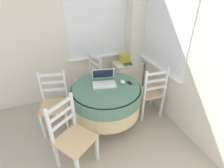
{
  "coord_description": "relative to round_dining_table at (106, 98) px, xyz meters",
  "views": [
    {
      "loc": [
        0.09,
        -0.18,
        2.04
      ],
      "look_at": [
        0.93,
        1.97,
        0.66
      ],
      "focal_mm": 28.0,
      "sensor_mm": 36.0,
      "label": 1
    }
  ],
  "objects": [
    {
      "name": "corner_room_shell",
      "position": [
        0.25,
        -0.02,
        0.73
      ],
      "size": [
        4.1,
        4.75,
        2.55
      ],
      "color": "silver",
      "rests_on": "ground_plane"
    },
    {
      "name": "dining_chair_camera_near",
      "position": [
        -0.6,
        -0.48,
        -0.1
      ],
      "size": [
        0.56,
        0.56,
        0.92
      ],
      "color": "tan",
      "rests_on": "ground_plane"
    },
    {
      "name": "book_on_cabinet",
      "position": [
        0.7,
        0.82,
        0.11
      ],
      "size": [
        0.16,
        0.26,
        0.02
      ],
      "color": "#3F3F44",
      "rests_on": "corner_cabinet"
    },
    {
      "name": "laptop",
      "position": [
        0.0,
        0.1,
        0.23
      ],
      "size": [
        0.39,
        0.37,
        0.2
      ],
      "color": "white",
      "rests_on": "round_dining_table"
    },
    {
      "name": "computer_mouse",
      "position": [
        0.26,
        0.0,
        0.21
      ],
      "size": [
        0.06,
        0.1,
        0.05
      ],
      "color": "white",
      "rests_on": "round_dining_table"
    },
    {
      "name": "round_dining_table",
      "position": [
        0.0,
        0.0,
        0.0
      ],
      "size": [
        1.02,
        1.02,
        0.73
      ],
      "color": "#4C3D2D",
      "rests_on": "ground_plane"
    },
    {
      "name": "dining_chair_near_right_window",
      "position": [
        0.77,
        0.01,
        -0.1
      ],
      "size": [
        0.43,
        0.42,
        0.92
      ],
      "color": "tan",
      "rests_on": "ground_plane"
    },
    {
      "name": "cell_phone",
      "position": [
        0.35,
        -0.03,
        0.19
      ],
      "size": [
        0.07,
        0.11,
        0.01
      ],
      "color": "#2D2D33",
      "rests_on": "round_dining_table"
    },
    {
      "name": "corner_cabinet",
      "position": [
        0.75,
        0.85,
        -0.22
      ],
      "size": [
        0.56,
        0.4,
        0.65
      ],
      "color": "silver",
      "rests_on": "ground_plane"
    },
    {
      "name": "dining_chair_near_back_window",
      "position": [
        -0.04,
        0.78,
        -0.1
      ],
      "size": [
        0.5,
        0.5,
        0.92
      ],
      "color": "tan",
      "rests_on": "ground_plane"
    },
    {
      "name": "storage_box",
      "position": [
        0.69,
        0.87,
        0.18
      ],
      "size": [
        0.15,
        0.19,
        0.16
      ],
      "color": "gold",
      "rests_on": "corner_cabinet"
    },
    {
      "name": "dining_chair_left_flank",
      "position": [
        -0.73,
        0.27,
        -0.1
      ],
      "size": [
        0.49,
        0.48,
        0.92
      ],
      "color": "tan",
      "rests_on": "ground_plane"
    }
  ]
}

